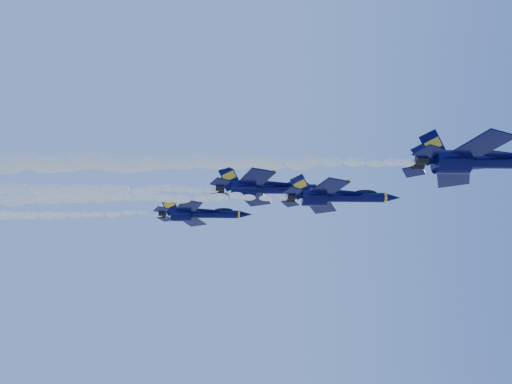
{
  "coord_description": "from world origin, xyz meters",
  "views": [
    {
      "loc": [
        -8.47,
        -63.93,
        125.0
      ],
      "look_at": [
        -7.02,
        2.44,
        153.09
      ],
      "focal_mm": 35.0,
      "sensor_mm": 36.0,
      "label": 1
    }
  ],
  "objects_px": {
    "jet_third": "(267,188)",
    "jet_second": "(337,197)",
    "jet_lead": "(482,161)",
    "jet_fourth": "(200,214)"
  },
  "relations": [
    {
      "from": "jet_third",
      "to": "jet_second",
      "type": "bearing_deg",
      "value": -41.27
    },
    {
      "from": "jet_second",
      "to": "jet_third",
      "type": "xyz_separation_m",
      "value": [
        -9.16,
        8.04,
        4.64
      ]
    },
    {
      "from": "jet_lead",
      "to": "jet_third",
      "type": "relative_size",
      "value": 1.05
    },
    {
      "from": "jet_lead",
      "to": "jet_second",
      "type": "distance_m",
      "value": 18.7
    },
    {
      "from": "jet_second",
      "to": "jet_fourth",
      "type": "distance_m",
      "value": 25.59
    },
    {
      "from": "jet_second",
      "to": "jet_lead",
      "type": "bearing_deg",
      "value": -30.39
    },
    {
      "from": "jet_lead",
      "to": "jet_second",
      "type": "relative_size",
      "value": 1.22
    },
    {
      "from": "jet_lead",
      "to": "jet_fourth",
      "type": "distance_m",
      "value": 44.05
    },
    {
      "from": "jet_fourth",
      "to": "jet_third",
      "type": "bearing_deg",
      "value": -34.16
    },
    {
      "from": "jet_lead",
      "to": "jet_second",
      "type": "xyz_separation_m",
      "value": [
        -16.11,
        9.45,
        -0.9
      ]
    }
  ]
}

